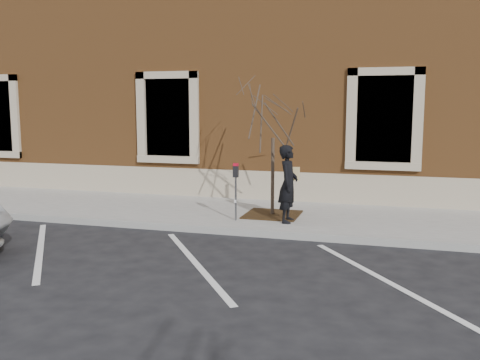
% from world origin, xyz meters
% --- Properties ---
extents(ground, '(120.00, 120.00, 0.00)m').
position_xyz_m(ground, '(0.00, 0.00, 0.00)').
color(ground, '#28282B').
rests_on(ground, ground).
extents(sidewalk_near, '(40.00, 3.50, 0.15)m').
position_xyz_m(sidewalk_near, '(0.00, 1.75, 0.07)').
color(sidewalk_near, '#BBB7B0').
rests_on(sidewalk_near, ground).
extents(curb_near, '(40.00, 0.12, 0.15)m').
position_xyz_m(curb_near, '(0.00, -0.05, 0.07)').
color(curb_near, '#9E9E99').
rests_on(curb_near, ground).
extents(parking_stripes, '(28.00, 4.40, 0.01)m').
position_xyz_m(parking_stripes, '(0.00, -2.20, 0.00)').
color(parking_stripes, silver).
rests_on(parking_stripes, ground).
extents(building_civic, '(40.00, 8.62, 8.00)m').
position_xyz_m(building_civic, '(0.00, 7.74, 4.00)').
color(building_civic, brown).
rests_on(building_civic, ground).
extents(man, '(0.43, 0.64, 1.73)m').
position_xyz_m(man, '(1.04, 0.86, 1.02)').
color(man, black).
rests_on(man, sidewalk_near).
extents(parking_meter, '(0.12, 0.09, 1.31)m').
position_xyz_m(parking_meter, '(-0.13, 0.71, 1.06)').
color(parking_meter, '#595B60').
rests_on(parking_meter, sidewalk_near).
extents(tree_grate, '(1.27, 1.27, 0.03)m').
position_xyz_m(tree_grate, '(0.54, 1.50, 0.17)').
color(tree_grate, '#392712').
rests_on(tree_grate, sidewalk_near).
extents(sapling, '(2.01, 2.01, 3.36)m').
position_xyz_m(sapling, '(0.54, 1.50, 2.50)').
color(sapling, '#403627').
rests_on(sapling, sidewalk_near).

